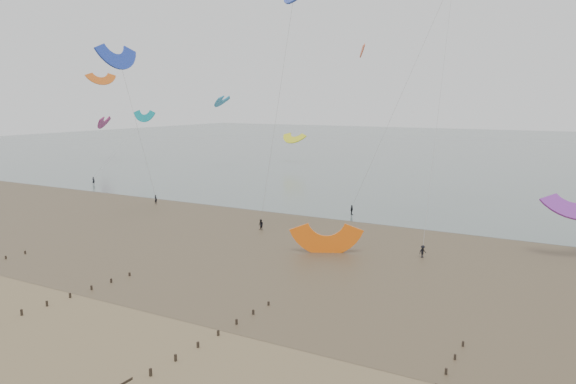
# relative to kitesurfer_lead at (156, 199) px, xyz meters

# --- Properties ---
(ground) EXTENTS (500.00, 500.00, 0.00)m
(ground) POSITION_rel_kitesurfer_lead_xyz_m (41.57, -45.93, -0.86)
(ground) COLOR brown
(ground) RESTS_ON ground
(sea_and_shore) EXTENTS (500.00, 665.00, 0.03)m
(sea_and_shore) POSITION_rel_kitesurfer_lead_xyz_m (37.49, -11.53, -0.85)
(sea_and_shore) COLOR #475654
(sea_and_shore) RESTS_ON ground
(kitesurfer_lead) EXTENTS (0.68, 0.49, 1.73)m
(kitesurfer_lead) POSITION_rel_kitesurfer_lead_xyz_m (0.00, 0.00, 0.00)
(kitesurfer_lead) COLOR black
(kitesurfer_lead) RESTS_ON ground
(kitesurfers) EXTENTS (146.99, 22.94, 1.84)m
(kitesurfers) POSITION_rel_kitesurfer_lead_xyz_m (69.74, 2.13, -0.00)
(kitesurfers) COLOR black
(kitesurfers) RESTS_ON ground
(grounded_kite) EXTENTS (9.53, 8.77, 4.22)m
(grounded_kite) POSITION_rel_kitesurfer_lead_xyz_m (42.26, -14.65, -0.86)
(grounded_kite) COLOR orange
(grounded_kite) RESTS_ON ground
(kites_airborne) EXTENTS (259.22, 116.94, 38.72)m
(kites_airborne) POSITION_rel_kitesurfer_lead_xyz_m (27.28, 37.35, 19.33)
(kites_airborne) COLOR blue
(kites_airborne) RESTS_ON ground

